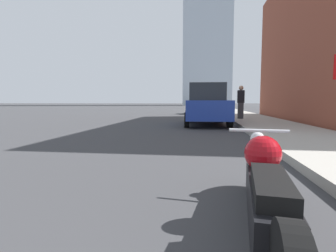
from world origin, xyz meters
TOP-DOWN VIEW (x-y plane):
  - sidewalk at (4.99, 40.00)m, footprint 2.64×240.00m
  - distant_tower at (3.15, 88.66)m, footprint 14.57×14.57m
  - motorcycle at (2.73, 4.45)m, footprint 0.67×2.70m
  - parked_car_blue at (2.35, 14.52)m, footprint 2.12×4.63m
  - parked_car_black at (2.30, 25.76)m, footprint 1.99×4.10m
  - pedestrian at (4.21, 16.86)m, footprint 0.36×0.25m

SIDE VIEW (x-z plane):
  - sidewalk at x=4.99m, z-range 0.00..0.15m
  - motorcycle at x=2.73m, z-range -0.01..0.75m
  - parked_car_black at x=2.30m, z-range 0.00..1.66m
  - parked_car_blue at x=2.35m, z-range -0.03..1.83m
  - pedestrian at x=4.21m, z-range 0.18..1.94m
  - distant_tower at x=3.15m, z-range 0.00..59.11m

